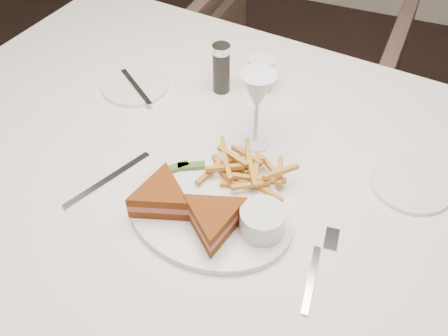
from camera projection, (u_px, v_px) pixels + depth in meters
table at (231, 270)px, 1.28m from camera, size 1.64×1.21×0.75m
chair_far at (288, 85)px, 1.85m from camera, size 0.75×0.70×0.74m
table_setting at (228, 168)px, 0.96m from camera, size 0.82×0.67×0.18m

